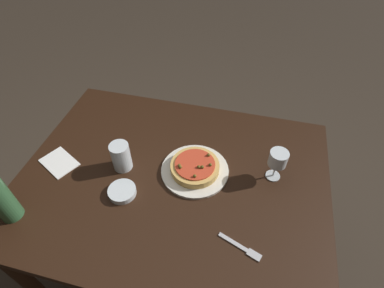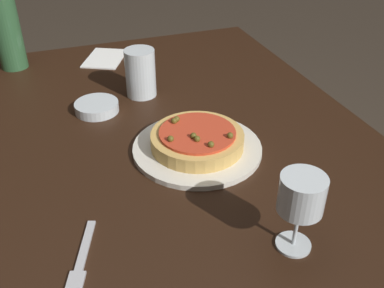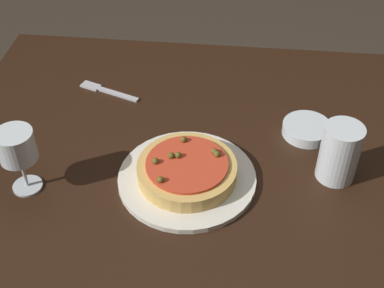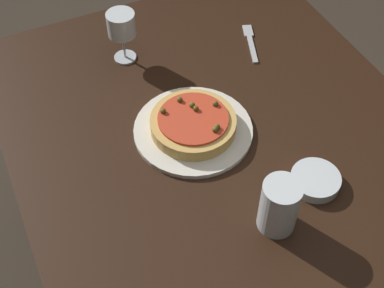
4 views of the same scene
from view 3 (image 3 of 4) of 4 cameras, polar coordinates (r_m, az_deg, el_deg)
dining_table at (r=1.21m, az=3.75°, el=-5.21°), size 1.28×0.97×0.74m
dinner_plate at (r=1.11m, az=-0.53°, el=-3.66°), size 0.29×0.29×0.01m
pizza at (r=1.09m, az=-0.55°, el=-2.75°), size 0.21×0.21×0.05m
wine_glass at (r=1.08m, az=-18.19°, el=-0.42°), size 0.07×0.07×0.14m
water_cup at (r=1.12m, az=15.46°, el=-0.90°), size 0.08×0.08×0.13m
side_bowl at (r=1.24m, az=12.13°, el=1.55°), size 0.11×0.11×0.02m
fork at (r=1.37m, az=-9.18°, el=5.65°), size 0.16×0.07×0.00m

